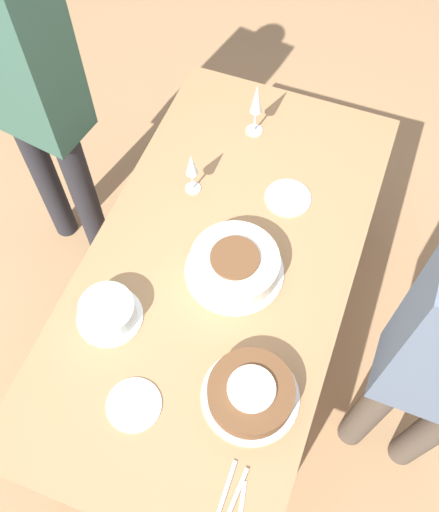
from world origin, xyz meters
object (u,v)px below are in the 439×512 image
object	(u,v)px
wine_glass_far	(192,167)
cake_back_decorated	(108,312)
wine_glass_near	(256,102)
person_watching	(23,79)
cake_front_chocolate	(251,393)
cake_center_white	(235,265)

from	to	relation	value
wine_glass_far	cake_back_decorated	bearing A→B (deg)	174.11
wine_glass_near	person_watching	size ratio (longest dim) A/B	0.14
cake_front_chocolate	wine_glass_near	distance (m)	1.10
cake_center_white	cake_front_chocolate	size ratio (longest dim) A/B	1.13
wine_glass_near	cake_center_white	bearing A→B (deg)	-167.14
wine_glass_far	person_watching	world-z (taller)	person_watching
wine_glass_far	wine_glass_near	bearing A→B (deg)	-19.08
cake_center_white	cake_front_chocolate	bearing A→B (deg)	-153.69
person_watching	cake_front_chocolate	bearing A→B (deg)	-23.22
cake_front_chocolate	person_watching	size ratio (longest dim) A/B	0.18
cake_front_chocolate	person_watching	world-z (taller)	person_watching
cake_back_decorated	person_watching	distance (m)	0.89
cake_center_white	person_watching	world-z (taller)	person_watching
wine_glass_far	person_watching	xyz separation A→B (m)	(0.02, 0.65, 0.19)
cake_back_decorated	wine_glass_near	xyz separation A→B (m)	(0.95, -0.18, 0.12)
cake_center_white	person_watching	size ratio (longest dim) A/B	0.20
cake_back_decorated	wine_glass_far	bearing A→B (deg)	-5.89
cake_center_white	cake_back_decorated	distance (m)	0.45
cake_back_decorated	wine_glass_near	distance (m)	0.98
wine_glass_near	cake_back_decorated	bearing A→B (deg)	168.99
wine_glass_near	wine_glass_far	size ratio (longest dim) A/B	1.25
cake_center_white	person_watching	bearing A→B (deg)	71.83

